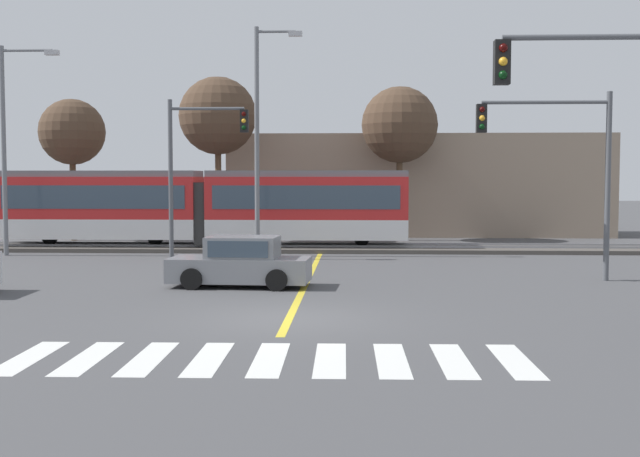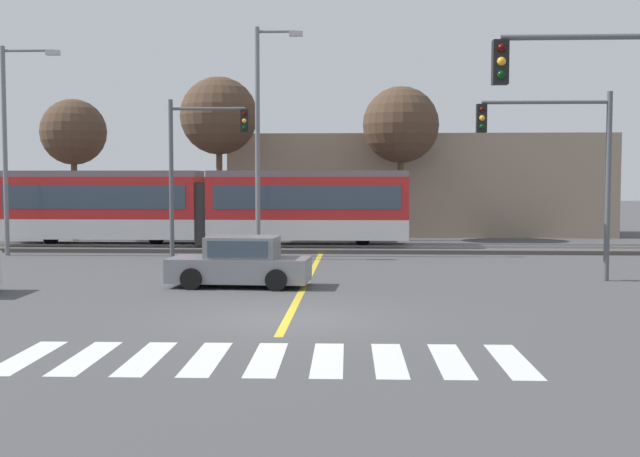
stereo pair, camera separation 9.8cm
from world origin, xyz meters
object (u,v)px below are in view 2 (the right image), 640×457
(street_lamp_west, at_px, (10,137))
(bare_tree_far_west, at_px, (73,133))
(traffic_light_mid_right, at_px, (562,154))
(bare_tree_east, at_px, (401,125))
(traffic_light_near_right, at_px, (613,127))
(traffic_light_far_left, at_px, (196,155))
(light_rail_tram, at_px, (205,205))
(sedan_crossing, at_px, (240,263))
(bare_tree_west, at_px, (219,116))
(street_lamp_centre, at_px, (261,129))

(street_lamp_west, relative_size, bare_tree_far_west, 1.19)
(traffic_light_mid_right, bearing_deg, street_lamp_west, 160.69)
(bare_tree_far_west, distance_m, bare_tree_east, 17.12)
(traffic_light_near_right, relative_size, street_lamp_west, 0.74)
(traffic_light_mid_right, xyz_separation_m, traffic_light_far_left, (-12.97, 6.24, 0.17))
(traffic_light_mid_right, bearing_deg, light_rail_tram, 141.88)
(sedan_crossing, xyz_separation_m, traffic_light_far_left, (-2.97, 8.15, 3.52))
(traffic_light_mid_right, relative_size, traffic_light_near_right, 0.92)
(traffic_light_near_right, bearing_deg, bare_tree_east, 96.76)
(light_rail_tram, distance_m, sedan_crossing, 13.05)
(street_lamp_west, xyz_separation_m, bare_tree_west, (7.46, 7.98, 1.43))
(light_rail_tram, xyz_separation_m, sedan_crossing, (3.48, -12.50, -1.35))
(bare_tree_far_west, bearing_deg, bare_tree_east, 2.40)
(sedan_crossing, bearing_deg, bare_tree_east, 72.53)
(light_rail_tram, distance_m, street_lamp_centre, 5.36)
(traffic_light_near_right, distance_m, bare_tree_east, 25.66)
(bare_tree_east, bearing_deg, traffic_light_mid_right, -75.36)
(sedan_crossing, distance_m, street_lamp_centre, 10.56)
(light_rail_tram, relative_size, traffic_light_near_right, 2.84)
(traffic_light_near_right, height_order, street_lamp_west, street_lamp_west)
(sedan_crossing, relative_size, street_lamp_west, 0.49)
(light_rail_tram, height_order, street_lamp_west, street_lamp_west)
(traffic_light_far_left, bearing_deg, street_lamp_centre, 28.25)
(street_lamp_west, bearing_deg, sedan_crossing, -39.98)
(traffic_light_far_left, height_order, bare_tree_far_west, bare_tree_far_west)
(traffic_light_far_left, distance_m, street_lamp_west, 8.26)
(light_rail_tram, relative_size, bare_tree_east, 2.30)
(sedan_crossing, relative_size, bare_tree_west, 0.51)
(traffic_light_mid_right, relative_size, bare_tree_east, 0.75)
(sedan_crossing, distance_m, bare_tree_west, 18.58)
(street_lamp_west, bearing_deg, traffic_light_near_right, -39.72)
(sedan_crossing, distance_m, bare_tree_far_west, 21.46)
(light_rail_tram, distance_m, bare_tree_west, 6.51)
(street_lamp_west, distance_m, bare_tree_far_west, 8.23)
(light_rail_tram, distance_m, traffic_light_mid_right, 17.26)
(street_lamp_centre, bearing_deg, bare_tree_far_west, 143.49)
(bare_tree_far_west, bearing_deg, traffic_light_near_right, -50.85)
(light_rail_tram, height_order, street_lamp_centre, street_lamp_centre)
(traffic_light_mid_right, height_order, street_lamp_centre, street_lamp_centre)
(street_lamp_west, bearing_deg, bare_tree_west, 46.91)
(sedan_crossing, relative_size, traffic_light_mid_right, 0.72)
(traffic_light_mid_right, xyz_separation_m, bare_tree_east, (-4.26, 16.32, 1.98))
(sedan_crossing, bearing_deg, street_lamp_centre, 93.01)
(traffic_light_near_right, xyz_separation_m, street_lamp_centre, (-9.25, 16.67, 1.01))
(sedan_crossing, xyz_separation_m, bare_tree_east, (5.74, 18.24, 5.32))
(bare_tree_far_west, bearing_deg, light_rail_tram, -32.50)
(traffic_light_near_right, bearing_deg, street_lamp_centre, 119.04)
(street_lamp_west, distance_m, bare_tree_west, 11.02)
(bare_tree_east, bearing_deg, traffic_light_far_left, -130.81)
(light_rail_tram, height_order, bare_tree_east, bare_tree_east)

